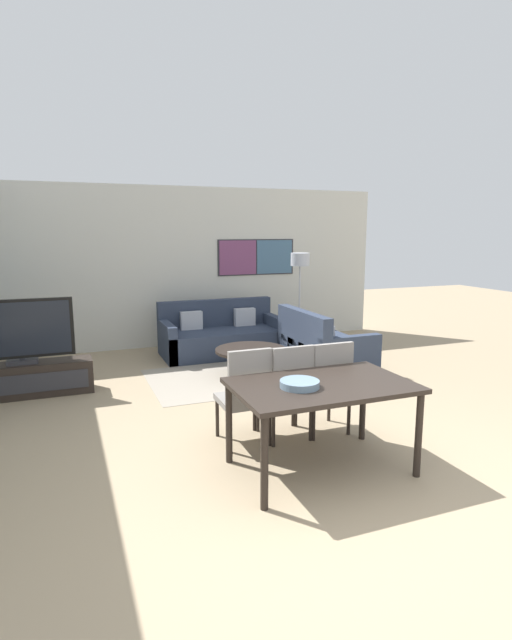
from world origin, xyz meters
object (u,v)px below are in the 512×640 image
dining_table (322,392)px  dining_chair_centre (288,388)px  tv_console (24,380)px  coffee_table (251,356)px  sofa_side (321,349)px  fruit_bowl (300,383)px  sofa_main (221,337)px  dining_chair_right (327,384)px  floor_lamp (300,268)px  dining_chair_left (246,392)px  television (20,332)px

dining_table → dining_chair_centre: size_ratio=1.56×
tv_console → coffee_table: tv_console is taller
sofa_side → fruit_bowl: 3.52m
sofa_main → dining_chair_centre: (-0.44, -3.61, 0.25)m
coffee_table → dining_chair_right: (-0.02, -2.19, 0.23)m
sofa_main → dining_chair_right: size_ratio=2.06×
dining_table → floor_lamp: bearing=66.1°
floor_lamp → fruit_bowl: bearing=-116.3°
sofa_main → dining_chair_centre: bearing=-97.0°
coffee_table → dining_chair_centre: size_ratio=1.05×
floor_lamp → coffee_table: bearing=-136.9°
sofa_side → dining_chair_left: (-2.03, -2.21, 0.25)m
sofa_main → dining_chair_left: dining_chair_left is taller
dining_chair_right → fruit_bowl: 0.99m
sofa_main → dining_chair_centre: dining_chair_centre is taller
sofa_main → dining_table: (-0.44, -4.28, 0.41)m
sofa_main → fruit_bowl: (-0.67, -4.31, 0.53)m
tv_console → floor_lamp: (4.35, 1.11, 1.19)m
tv_console → sofa_side: size_ratio=1.10×
dining_table → fruit_bowl: fruit_bowl is taller
dining_table → tv_console: bearing=129.4°
dining_chair_centre → fruit_bowl: size_ratio=2.95×
dining_table → dining_chair_left: (-0.42, 0.71, -0.17)m
sofa_main → floor_lamp: (1.40, -0.12, 1.12)m
dining_chair_centre → fruit_bowl: 0.79m
dining_chair_right → floor_lamp: floor_lamp is taller
tv_console → dining_chair_left: 3.15m
dining_chair_centre → dining_chair_right: (0.42, -0.01, 0.00)m
dining_table → television: bearing=129.4°
tv_console → dining_chair_right: size_ratio=1.69×
dining_chair_centre → fruit_bowl: bearing=-107.7°
coffee_table → dining_table: dining_table is taller
dining_chair_centre → dining_chair_right: same height
dining_chair_left → television: bearing=131.6°
dining_chair_centre → fruit_bowl: (-0.23, -0.71, 0.28)m
tv_console → coffee_table: (2.95, -0.20, 0.09)m
sofa_main → coffee_table: (0.00, -1.43, 0.02)m
television → dining_chair_centre: television is taller
sofa_main → dining_chair_right: 3.63m
tv_console → television: bearing=90.0°
tv_console → dining_chair_centre: 3.47m
coffee_table → fruit_bowl: (-0.67, -2.88, 0.51)m
sofa_main → floor_lamp: floor_lamp is taller
television → coffee_table: television is taller
television → tv_console: bearing=-90.0°
dining_chair_centre → floor_lamp: 4.04m
coffee_table → dining_chair_right: dining_chair_right is taller
coffee_table → floor_lamp: 2.21m
sofa_side → dining_chair_centre: bearing=144.4°
tv_console → sofa_main: bearing=22.6°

